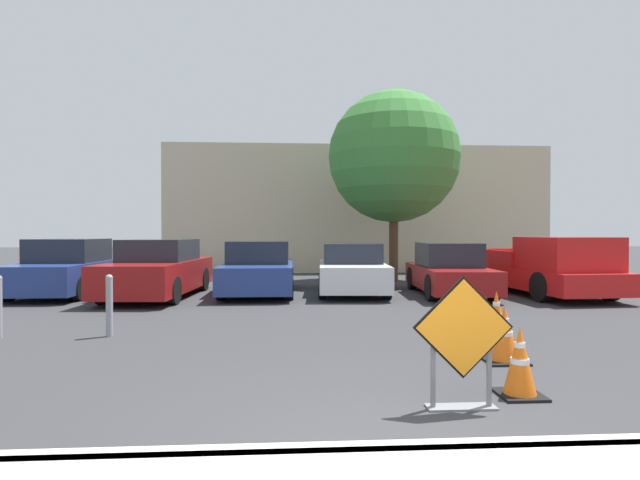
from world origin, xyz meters
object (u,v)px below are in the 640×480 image
object	(u,v)px
parked_car_third	(259,269)
parked_car_fourth	(352,270)
bollard_nearest	(109,304)
parked_car_nearest	(68,269)
traffic_cone_nearest	(520,362)
traffic_cone_second	(504,334)
parked_car_fifth	(449,271)
pickup_truck	(548,269)
road_closed_sign	(463,339)
traffic_cone_third	(496,316)
parked_car_second	(159,270)

from	to	relation	value
parked_car_third	parked_car_fourth	size ratio (longest dim) A/B	1.01
bollard_nearest	parked_car_nearest	bearing A→B (deg)	118.55
traffic_cone_nearest	traffic_cone_second	distance (m)	1.44
parked_car_fifth	parked_car_third	bearing A→B (deg)	-2.32
parked_car_nearest	parked_car_fourth	xyz separation A→B (m)	(7.92, -0.13, -0.04)
pickup_truck	road_closed_sign	bearing A→B (deg)	54.01
parked_car_fifth	bollard_nearest	world-z (taller)	parked_car_fifth
parked_car_third	pickup_truck	xyz separation A→B (m)	(7.94, -0.91, 0.04)
bollard_nearest	traffic_cone_third	bearing A→B (deg)	-5.95
parked_car_nearest	traffic_cone_third	bearing A→B (deg)	146.08
traffic_cone_nearest	bollard_nearest	world-z (taller)	bollard_nearest
traffic_cone_third	pickup_truck	distance (m)	6.66
traffic_cone_third	parked_car_nearest	world-z (taller)	parked_car_nearest
traffic_cone_third	parked_car_fifth	world-z (taller)	parked_car_fifth
traffic_cone_second	parked_car_fourth	xyz separation A→B (m)	(-1.07, 7.67, 0.29)
parked_car_second	parked_car_third	world-z (taller)	parked_car_second
parked_car_second	parked_car_third	distance (m)	2.70
parked_car_nearest	pickup_truck	bearing A→B (deg)	176.19
traffic_cone_second	parked_car_third	bearing A→B (deg)	115.68
parked_car_nearest	parked_car_third	world-z (taller)	parked_car_nearest
traffic_cone_third	pickup_truck	bearing A→B (deg)	55.40
parked_car_second	pickup_truck	world-z (taller)	pickup_truck
parked_car_fourth	traffic_cone_nearest	bearing A→B (deg)	97.82
traffic_cone_third	parked_car_fourth	world-z (taller)	parked_car_fourth
parked_car_fourth	parked_car_fifth	distance (m)	2.69
parked_car_third	parked_car_fifth	distance (m)	5.31
traffic_cone_second	parked_car_nearest	size ratio (longest dim) A/B	0.17
traffic_cone_nearest	traffic_cone_third	bearing A→B (deg)	71.64
pickup_truck	parked_car_third	bearing A→B (deg)	-10.10
parked_car_fourth	traffic_cone_third	bearing A→B (deg)	107.33
parked_car_nearest	parked_car_second	distance (m)	2.72
traffic_cone_nearest	traffic_cone_second	world-z (taller)	traffic_cone_second
traffic_cone_third	parked_car_second	distance (m)	8.96
parked_car_third	parked_car_fourth	distance (m)	2.64
traffic_cone_nearest	bollard_nearest	distance (m)	6.34
road_closed_sign	parked_car_fourth	distance (m)	9.40
traffic_cone_second	parked_car_fifth	size ratio (longest dim) A/B	0.18
traffic_cone_second	parked_car_fourth	world-z (taller)	parked_car_fourth
traffic_cone_third	parked_car_nearest	distance (m)	11.46
parked_car_fourth	pickup_truck	bearing A→B (deg)	174.51
traffic_cone_third	parked_car_second	size ratio (longest dim) A/B	0.16
parked_car_second	parked_car_fourth	size ratio (longest dim) A/B	1.12
parked_car_nearest	parked_car_fifth	xyz separation A→B (m)	(10.56, -0.66, -0.05)
traffic_cone_second	pickup_truck	bearing A→B (deg)	58.10
parked_car_third	pickup_truck	distance (m)	7.99
traffic_cone_second	road_closed_sign	bearing A→B (deg)	-124.27
parked_car_nearest	bollard_nearest	bearing A→B (deg)	119.09
parked_car_third	pickup_truck	bearing A→B (deg)	173.79
road_closed_sign	parked_car_nearest	xyz separation A→B (m)	(-7.81, 9.53, 0.02)
parked_car_third	parked_car_fifth	size ratio (longest dim) A/B	1.01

